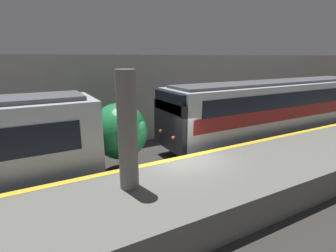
{
  "coord_description": "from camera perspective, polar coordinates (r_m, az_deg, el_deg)",
  "views": [
    {
      "loc": [
        -5.29,
        -8.62,
        5.12
      ],
      "look_at": [
        -0.06,
        0.83,
        2.25
      ],
      "focal_mm": 28.0,
      "sensor_mm": 36.0,
      "label": 1
    }
  ],
  "objects": [
    {
      "name": "train_boxy",
      "position": [
        17.42,
        21.99,
        3.17
      ],
      "size": [
        15.07,
        2.91,
        3.71
      ],
      "color": "black",
      "rests_on": "ground"
    },
    {
      "name": "platform",
      "position": [
        9.64,
        8.66,
        -13.49
      ],
      "size": [
        40.0,
        3.95,
        1.14
      ],
      "color": "slate",
      "rests_on": "ground"
    },
    {
      "name": "ground_plane",
      "position": [
        11.34,
        2.36,
        -11.96
      ],
      "size": [
        120.0,
        120.0,
        0.0
      ],
      "primitive_type": "plane",
      "color": "#33302D"
    },
    {
      "name": "support_pillar_near",
      "position": [
        7.94,
        -8.82,
        -1.13
      ],
      "size": [
        0.59,
        0.59,
        3.65
      ],
      "color": "slate",
      "rests_on": "platform"
    },
    {
      "name": "station_rear_barrier",
      "position": [
        15.71,
        -8.92,
        5.53
      ],
      "size": [
        50.0,
        0.15,
        5.22
      ],
      "color": "#9E998E",
      "rests_on": "ground"
    }
  ]
}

